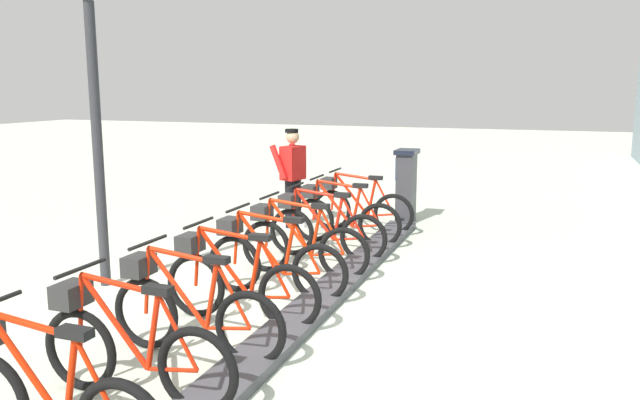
# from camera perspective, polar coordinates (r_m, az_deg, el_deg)

# --- Properties ---
(ground_plane) EXTENTS (60.00, 60.00, 0.00)m
(ground_plane) POSITION_cam_1_polar(r_m,az_deg,el_deg) (6.90, -0.47, -9.78)
(ground_plane) COLOR beige
(dock_rail_base) EXTENTS (0.44, 8.53, 0.10)m
(dock_rail_base) POSITION_cam_1_polar(r_m,az_deg,el_deg) (6.88, -0.48, -9.39)
(dock_rail_base) COLOR #47474C
(dock_rail_base) RESTS_ON ground
(payment_kiosk) EXTENTS (0.36, 0.52, 1.28)m
(payment_kiosk) POSITION_cam_1_polar(r_m,az_deg,el_deg) (11.13, 7.74, 1.38)
(payment_kiosk) COLOR #38383D
(payment_kiosk) RESTS_ON ground
(bike_docked_0) EXTENTS (1.72, 0.54, 1.02)m
(bike_docked_0) POSITION_cam_1_polar(r_m,az_deg,el_deg) (10.34, 3.41, -0.55)
(bike_docked_0) COLOR black
(bike_docked_0) RESTS_ON ground
(bike_docked_1) EXTENTS (1.72, 0.54, 1.02)m
(bike_docked_1) POSITION_cam_1_polar(r_m,az_deg,el_deg) (9.54, 1.92, -1.46)
(bike_docked_1) COLOR black
(bike_docked_1) RESTS_ON ground
(bike_docked_2) EXTENTS (1.72, 0.54, 1.02)m
(bike_docked_2) POSITION_cam_1_polar(r_m,az_deg,el_deg) (8.74, 0.16, -2.54)
(bike_docked_2) COLOR black
(bike_docked_2) RESTS_ON ground
(bike_docked_3) EXTENTS (1.72, 0.54, 1.02)m
(bike_docked_3) POSITION_cam_1_polar(r_m,az_deg,el_deg) (7.96, -1.94, -3.82)
(bike_docked_3) COLOR black
(bike_docked_3) RESTS_ON ground
(bike_docked_4) EXTENTS (1.72, 0.54, 1.02)m
(bike_docked_4) POSITION_cam_1_polar(r_m,az_deg,el_deg) (7.20, -4.51, -5.37)
(bike_docked_4) COLOR black
(bike_docked_4) RESTS_ON ground
(bike_docked_5) EXTENTS (1.72, 0.54, 1.02)m
(bike_docked_5) POSITION_cam_1_polar(r_m,az_deg,el_deg) (6.46, -7.70, -7.27)
(bike_docked_5) COLOR black
(bike_docked_5) RESTS_ON ground
(bike_docked_6) EXTENTS (1.72, 0.54, 1.02)m
(bike_docked_6) POSITION_cam_1_polar(r_m,az_deg,el_deg) (5.76, -11.73, -9.61)
(bike_docked_6) COLOR black
(bike_docked_6) RESTS_ON ground
(bike_docked_7) EXTENTS (1.72, 0.54, 1.02)m
(bike_docked_7) POSITION_cam_1_polar(r_m,az_deg,el_deg) (5.10, -16.91, -12.51)
(bike_docked_7) COLOR black
(bike_docked_7) RESTS_ON ground
(bike_docked_8) EXTENTS (1.72, 0.54, 1.02)m
(bike_docked_8) POSITION_cam_1_polar(r_m,az_deg,el_deg) (4.51, -23.70, -16.06)
(bike_docked_8) COLOR black
(bike_docked_8) RESTS_ON ground
(worker_near_rack) EXTENTS (0.57, 0.69, 1.66)m
(worker_near_rack) POSITION_cam_1_polar(r_m,az_deg,el_deg) (10.58, -2.49, 2.33)
(worker_near_rack) COLOR white
(worker_near_rack) RESTS_ON ground
(lamp_post) EXTENTS (0.32, 0.32, 3.61)m
(lamp_post) POSITION_cam_1_polar(r_m,az_deg,el_deg) (7.78, -19.68, 9.86)
(lamp_post) COLOR #2D2D33
(lamp_post) RESTS_ON ground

